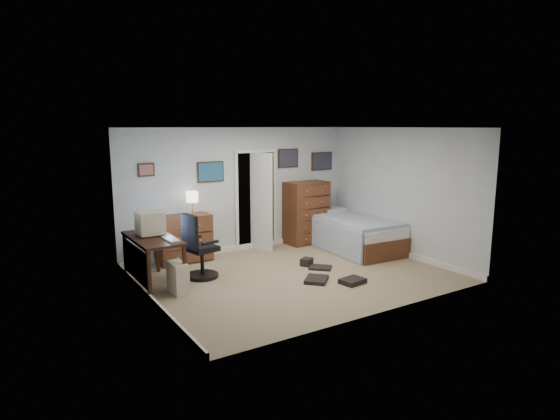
% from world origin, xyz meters
% --- Properties ---
extents(floor, '(5.00, 4.00, 0.02)m').
position_xyz_m(floor, '(0.00, 0.00, -0.01)').
color(floor, tan).
rests_on(floor, ground).
extents(computer_desk, '(0.65, 1.38, 0.79)m').
position_xyz_m(computer_desk, '(-2.29, 0.78, 0.61)').
color(computer_desk, black).
rests_on(computer_desk, floor).
extents(crt_monitor, '(0.42, 0.39, 0.38)m').
position_xyz_m(crt_monitor, '(-2.18, 0.94, 0.99)').
color(crt_monitor, beige).
rests_on(crt_monitor, computer_desk).
extents(keyboard, '(0.16, 0.42, 0.03)m').
position_xyz_m(keyboard, '(-2.02, 0.44, 0.80)').
color(keyboard, beige).
rests_on(keyboard, computer_desk).
extents(pc_tower, '(0.22, 0.45, 0.47)m').
position_xyz_m(pc_tower, '(-2.00, 0.24, 0.24)').
color(pc_tower, beige).
rests_on(pc_tower, floor).
extents(office_chair, '(0.63, 0.63, 1.11)m').
position_xyz_m(office_chair, '(-1.46, 0.70, 0.43)').
color(office_chair, black).
rests_on(office_chair, floor).
extents(media_stack, '(0.17, 0.17, 0.82)m').
position_xyz_m(media_stack, '(-2.32, 2.28, 0.41)').
color(media_stack, maroon).
rests_on(media_stack, floor).
extents(low_dresser, '(1.02, 0.54, 0.89)m').
position_xyz_m(low_dresser, '(-1.32, 1.77, 0.45)').
color(low_dresser, '#5B2D1C').
rests_on(low_dresser, floor).
extents(table_lamp, '(0.23, 0.23, 0.43)m').
position_xyz_m(table_lamp, '(-1.12, 1.77, 1.21)').
color(table_lamp, gold).
rests_on(table_lamp, low_dresser).
extents(doorway, '(0.96, 1.12, 2.05)m').
position_xyz_m(doorway, '(0.35, 2.27, 1.00)').
color(doorway, black).
rests_on(doorway, floor).
extents(tall_dresser, '(0.94, 0.59, 1.34)m').
position_xyz_m(tall_dresser, '(1.47, 1.75, 0.67)').
color(tall_dresser, '#5B2D1C').
rests_on(tall_dresser, floor).
extents(headboard_bookcase, '(0.94, 0.29, 0.84)m').
position_xyz_m(headboard_bookcase, '(1.54, 1.86, 0.44)').
color(headboard_bookcase, '#5B2D1C').
rests_on(headboard_bookcase, floor).
extents(bed, '(1.31, 2.29, 0.73)m').
position_xyz_m(bed, '(1.98, 0.82, 0.35)').
color(bed, '#5B2D1C').
rests_on(bed, floor).
extents(wall_posters, '(4.38, 0.04, 0.60)m').
position_xyz_m(wall_posters, '(0.57, 1.98, 1.75)').
color(wall_posters, '#331E11').
rests_on(wall_posters, floor).
extents(floor_clutter, '(0.99, 1.51, 0.14)m').
position_xyz_m(floor_clutter, '(0.41, -0.37, 0.04)').
color(floor_clutter, black).
rests_on(floor_clutter, floor).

